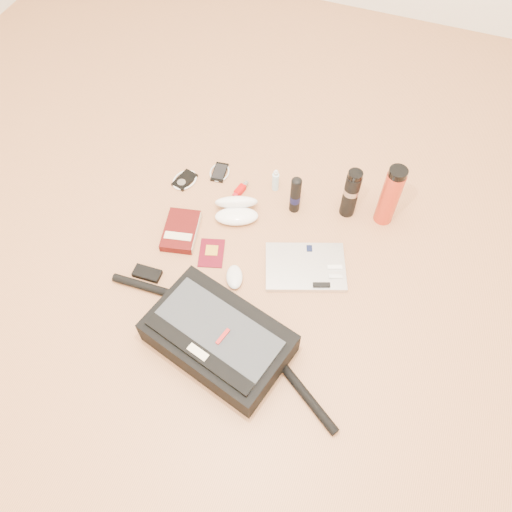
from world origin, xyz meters
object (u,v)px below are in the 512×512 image
messenger_bag (218,337)px  laptop (306,267)px  thermos_black (351,193)px  thermos_red (390,196)px  book (181,231)px

messenger_bag → laptop: messenger_bag is taller
laptop → thermos_black: thermos_black is taller
thermos_black → thermos_red: bearing=7.5°
messenger_bag → thermos_black: 0.80m
laptop → book: book is taller
laptop → book: size_ratio=1.62×
laptop → thermos_black: bearing=56.7°
messenger_bag → thermos_black: bearing=85.2°
laptop → book: (-0.53, -0.02, 0.01)m
laptop → thermos_red: thermos_red is taller
messenger_bag → book: bearing=145.3°
messenger_bag → laptop: size_ratio=2.65×
laptop → book: 0.53m
messenger_bag → thermos_red: (0.43, 0.77, 0.08)m
laptop → book: bearing=161.8°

